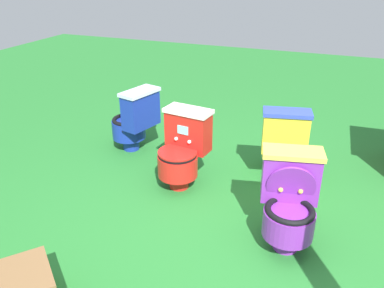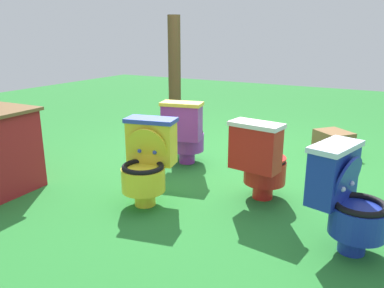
% 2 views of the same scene
% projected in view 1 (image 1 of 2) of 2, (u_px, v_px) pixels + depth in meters
% --- Properties ---
extents(ground, '(14.00, 14.00, 0.00)m').
position_uv_depth(ground, '(234.00, 243.00, 2.99)').
color(ground, '#26752D').
extents(toilet_red, '(0.47, 0.54, 0.73)m').
position_uv_depth(toilet_red, '(182.00, 149.00, 3.62)').
color(toilet_red, red).
rests_on(toilet_red, ground).
extents(toilet_yellow, '(0.50, 0.57, 0.73)m').
position_uv_depth(toilet_yellow, '(283.00, 141.00, 3.76)').
color(toilet_yellow, yellow).
rests_on(toilet_yellow, ground).
extents(toilet_purple, '(0.50, 0.57, 0.73)m').
position_uv_depth(toilet_purple, '(289.00, 200.00, 2.85)').
color(toilet_purple, purple).
rests_on(toilet_purple, ground).
extents(toilet_blue, '(0.58, 0.52, 0.73)m').
position_uv_depth(toilet_blue, '(134.00, 120.00, 4.26)').
color(toilet_blue, '#192D9E').
rests_on(toilet_blue, ground).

